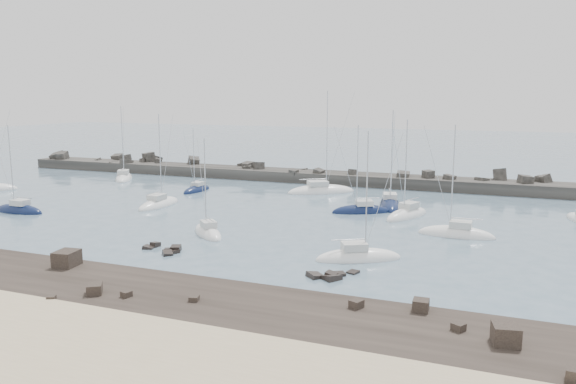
% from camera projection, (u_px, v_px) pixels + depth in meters
% --- Properties ---
extents(ground, '(400.00, 400.00, 0.00)m').
position_uv_depth(ground, '(242.00, 232.00, 62.61)').
color(ground, slate).
rests_on(ground, ground).
extents(sand_strip, '(140.00, 14.00, 1.00)m').
position_uv_depth(sand_strip, '(4.00, 353.00, 33.29)').
color(sand_strip, '#CCB68D').
rests_on(sand_strip, ground).
extents(rock_shelf, '(140.00, 12.00, 2.06)m').
position_uv_depth(rock_shelf, '(112.00, 297.00, 42.53)').
color(rock_shelf, black).
rests_on(rock_shelf, ground).
extents(rock_cluster_near, '(4.59, 3.31, 1.18)m').
position_uv_depth(rock_cluster_near, '(163.00, 250.00, 55.09)').
color(rock_cluster_near, black).
rests_on(rock_cluster_near, ground).
extents(rock_cluster_far, '(4.23, 3.88, 1.18)m').
position_uv_depth(rock_cluster_far, '(330.00, 278.00, 47.11)').
color(rock_cluster_far, black).
rests_on(rock_cluster_far, ground).
extents(breakwater, '(115.00, 6.91, 5.17)m').
position_uv_depth(breakwater, '(299.00, 179.00, 100.09)').
color(breakwater, '#2D2B28').
rests_on(breakwater, ground).
extents(sailboat_1, '(7.01, 9.14, 14.26)m').
position_uv_depth(sailboat_1, '(124.00, 179.00, 101.72)').
color(sailboat_1, white).
rests_on(sailboat_1, ground).
extents(sailboat_2, '(7.67, 2.42, 12.30)m').
position_uv_depth(sailboat_2, '(19.00, 211.00, 73.21)').
color(sailboat_2, '#0E1A3C').
rests_on(sailboat_2, ground).
extents(sailboat_3, '(2.81, 8.59, 13.55)m').
position_uv_depth(sailboat_3, '(159.00, 205.00, 77.34)').
color(sailboat_3, white).
rests_on(sailboat_3, ground).
extents(sailboat_4, '(10.84, 8.85, 16.96)m').
position_uv_depth(sailboat_4, '(321.00, 192.00, 87.82)').
color(sailboat_4, white).
rests_on(sailboat_4, ground).
extents(sailboat_5, '(6.60, 6.51, 11.41)m').
position_uv_depth(sailboat_5, '(208.00, 233.00, 61.52)').
color(sailboat_5, white).
rests_on(sailboat_5, ground).
extents(sailboat_6, '(5.54, 8.61, 13.27)m').
position_uv_depth(sailboat_6, '(407.00, 216.00, 70.40)').
color(sailboat_6, white).
rests_on(sailboat_6, ground).
extents(sailboat_7, '(8.34, 6.13, 12.95)m').
position_uv_depth(sailboat_7, '(358.00, 258.00, 52.11)').
color(sailboat_7, white).
rests_on(sailboat_7, ground).
extents(sailboat_8, '(4.98, 9.39, 14.24)m').
position_uv_depth(sailboat_8, '(390.00, 205.00, 76.97)').
color(sailboat_8, '#0E1A3C').
rests_on(sailboat_8, ground).
extents(sailboat_9, '(8.22, 2.68, 13.06)m').
position_uv_depth(sailboat_9, '(456.00, 235.00, 60.85)').
color(sailboat_9, white).
rests_on(sailboat_9, ground).
extents(sailboat_13, '(2.34, 6.86, 10.86)m').
position_uv_depth(sailboat_13, '(197.00, 190.00, 89.24)').
color(sailboat_13, '#0E1A3C').
rests_on(sailboat_13, ground).
extents(sailboat_14, '(7.95, 5.71, 12.31)m').
position_uv_depth(sailboat_14, '(361.00, 211.00, 73.01)').
color(sailboat_14, '#0E1A3C').
rests_on(sailboat_14, ground).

